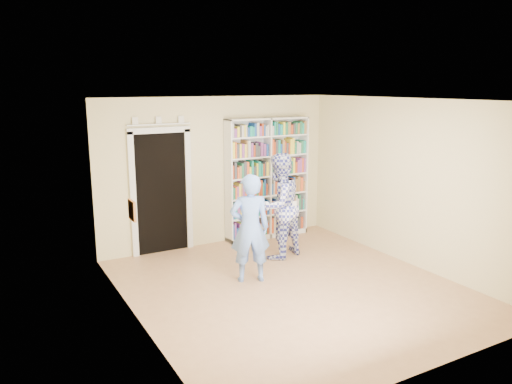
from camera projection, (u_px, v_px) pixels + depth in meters
floor at (292, 288)px, 7.29m from camera, size 5.00×5.00×0.00m
ceiling at (295, 100)px, 6.71m from camera, size 5.00×5.00×0.00m
wall_back at (218, 171)px, 9.13m from camera, size 4.50×0.00×4.50m
wall_left at (135, 218)px, 5.92m from camera, size 0.00×5.00×5.00m
wall_right at (409, 183)px, 8.07m from camera, size 0.00×5.00×5.00m
bookshelf at (267, 178)px, 9.49m from camera, size 1.67×0.31×2.30m
doorway at (161, 186)px, 8.62m from camera, size 1.10×0.08×2.43m
wall_art at (132, 210)px, 6.09m from camera, size 0.03×0.25×0.25m
man_blue at (250, 228)px, 7.39m from camera, size 0.70×0.57×1.64m
man_plaid at (279, 206)px, 8.40m from camera, size 1.03×0.91×1.80m
paper_sheet at (292, 209)px, 8.27m from camera, size 0.19×0.01×0.26m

